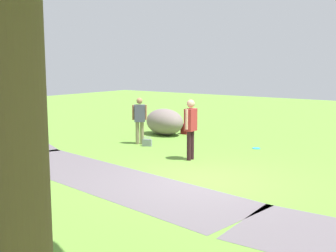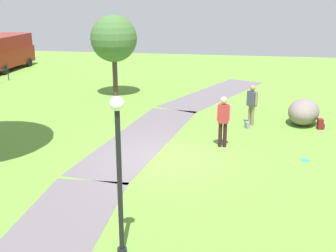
% 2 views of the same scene
% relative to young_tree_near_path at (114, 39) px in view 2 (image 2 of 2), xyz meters
% --- Properties ---
extents(ground_plane, '(48.00, 48.00, 0.00)m').
position_rel_young_tree_near_path_xyz_m(ground_plane, '(-8.23, -4.03, -2.86)').
color(ground_plane, '#609134').
extents(footpath_segment_mid, '(8.21, 3.17, 0.01)m').
position_rel_young_tree_near_path_xyz_m(footpath_segment_mid, '(-6.27, -2.86, -2.86)').
color(footpath_segment_mid, '#60575D').
rests_on(footpath_segment_mid, ground).
extents(footpath_segment_far, '(8.16, 5.15, 0.01)m').
position_rel_young_tree_near_path_xyz_m(footpath_segment_far, '(1.35, -5.02, -2.86)').
color(footpath_segment_far, '#60575D').
rests_on(footpath_segment_far, ground).
extents(young_tree_near_path, '(2.31, 2.31, 4.03)m').
position_rel_young_tree_near_path_xyz_m(young_tree_near_path, '(0.00, 0.00, 0.00)').
color(young_tree_near_path, '#4A3231').
rests_on(young_tree_near_path, ground).
extents(lamp_post, '(0.28, 0.28, 3.27)m').
position_rel_young_tree_near_path_xyz_m(lamp_post, '(-13.50, -4.06, -0.83)').
color(lamp_post, black).
rests_on(lamp_post, ground).
extents(lawn_boulder, '(1.99, 1.61, 1.02)m').
position_rel_young_tree_near_path_xyz_m(lawn_boulder, '(-3.59, -8.82, -2.35)').
color(lawn_boulder, slate).
rests_on(lawn_boulder, ground).
extents(woman_with_handbag, '(0.43, 0.42, 1.61)m').
position_rel_young_tree_near_path_xyz_m(woman_with_handbag, '(-4.06, -6.76, -1.93)').
color(woman_with_handbag, '#7E7353').
rests_on(woman_with_handbag, ground).
extents(man_near_boulder, '(0.26, 0.52, 1.76)m').
position_rel_young_tree_near_path_xyz_m(man_near_boulder, '(-6.81, -5.76, -1.83)').
color(man_near_boulder, black).
rests_on(man_near_boulder, ground).
extents(handbag_on_grass, '(0.34, 0.34, 0.31)m').
position_rel_young_tree_near_path_xyz_m(handbag_on_grass, '(-4.50, -6.61, -2.72)').
color(handbag_on_grass, gray).
rests_on(handbag_on_grass, ground).
extents(backpack_by_boulder, '(0.29, 0.27, 0.40)m').
position_rel_young_tree_near_path_xyz_m(backpack_by_boulder, '(-4.15, -9.41, -2.67)').
color(backpack_by_boulder, maroon).
rests_on(backpack_by_boulder, ground).
extents(frisbee_on_grass, '(0.26, 0.26, 0.02)m').
position_rel_young_tree_near_path_xyz_m(frisbee_on_grass, '(-7.66, -8.40, -2.85)').
color(frisbee_on_grass, '#279DD9').
rests_on(frisbee_on_grass, ground).
extents(delivery_van, '(5.22, 2.49, 2.30)m').
position_rel_young_tree_near_path_xyz_m(delivery_van, '(6.05, 9.76, -1.59)').
color(delivery_van, maroon).
rests_on(delivery_van, ground).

